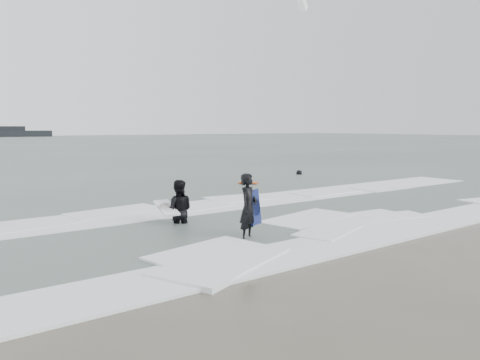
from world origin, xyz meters
TOP-DOWN VIEW (x-y plane):
  - ground at (0.00, 0.00)m, footprint 320.00×320.00m
  - surfer_centre at (-2.52, 1.15)m, footprint 0.79×0.69m
  - surfer_wading at (-3.06, 4.07)m, footprint 1.19×1.12m
  - surfer_right_near at (4.22, 10.49)m, footprint 0.93×0.76m
  - surfer_right_far at (10.30, 12.81)m, footprint 0.84×0.68m
  - surf_foam at (0.00, 3.70)m, footprint 30.03×9.06m
  - bodyboards at (-0.30, 5.41)m, footprint 8.94×10.24m
  - vessel_horizon at (17.20, 148.35)m, footprint 23.93×4.27m

SIDE VIEW (x-z plane):
  - ground at x=0.00m, z-range 0.00..0.00m
  - surfer_centre at x=-2.52m, z-range -0.91..0.91m
  - surfer_wading at x=-3.06m, z-range -0.97..0.97m
  - surfer_right_near at x=4.22m, z-range -0.74..0.74m
  - surfer_right_far at x=10.30m, z-range -0.74..0.74m
  - surf_foam at x=0.00m, z-range 0.00..0.08m
  - bodyboards at x=-0.30m, z-range -0.13..1.12m
  - vessel_horizon at x=17.20m, z-range -0.40..2.84m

